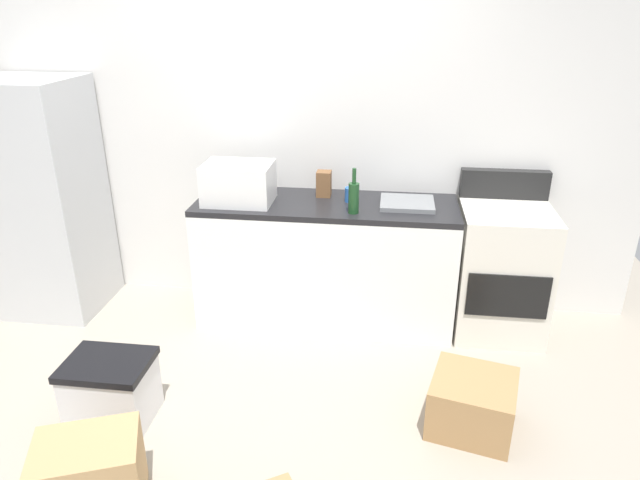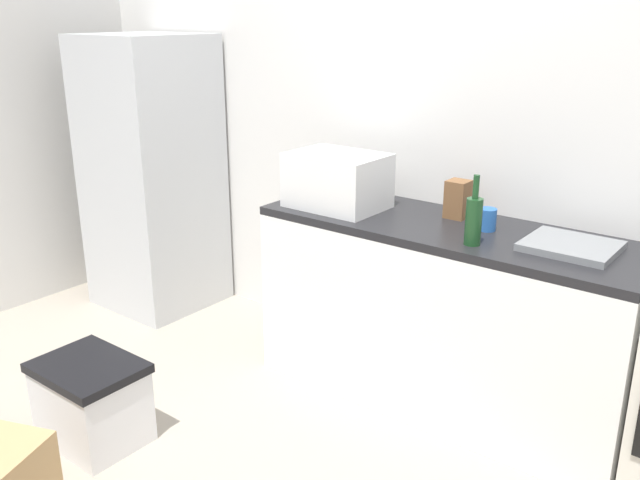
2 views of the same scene
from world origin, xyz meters
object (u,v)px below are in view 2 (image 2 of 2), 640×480
object	(u,v)px
refrigerator	(152,175)
storage_bin	(92,401)
microwave	(337,180)
wine_bottle	(474,220)
coffee_mug	(487,219)
knife_block	(458,199)

from	to	relation	value
refrigerator	storage_bin	bearing A→B (deg)	-50.45
microwave	wine_bottle	xyz separation A→B (m)	(0.79, -0.12, -0.03)
refrigerator	storage_bin	size ratio (longest dim) A/B	3.70
microwave	storage_bin	world-z (taller)	microwave
microwave	storage_bin	distance (m)	1.54
wine_bottle	coffee_mug	distance (m)	0.23
microwave	wine_bottle	bearing A→B (deg)	-8.39
coffee_mug	storage_bin	distance (m)	1.94
wine_bottle	coffee_mug	size ratio (longest dim) A/B	3.00
refrigerator	coffee_mug	size ratio (longest dim) A/B	17.04
wine_bottle	knife_block	distance (m)	0.39
wine_bottle	knife_block	world-z (taller)	wine_bottle
storage_bin	coffee_mug	bearing A→B (deg)	47.00
microwave	wine_bottle	distance (m)	0.80
coffee_mug	refrigerator	bearing A→B (deg)	-177.59
microwave	storage_bin	xyz separation A→B (m)	(-0.46, -1.20, -0.84)
microwave	coffee_mug	xyz separation A→B (m)	(0.76, 0.10, -0.09)
coffee_mug	knife_block	xyz separation A→B (m)	(-0.20, 0.09, 0.04)
wine_bottle	knife_block	bearing A→B (deg)	126.39
wine_bottle	coffee_mug	xyz separation A→B (m)	(-0.04, 0.22, -0.06)
wine_bottle	coffee_mug	bearing A→B (deg)	99.28
wine_bottle	refrigerator	bearing A→B (deg)	176.74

